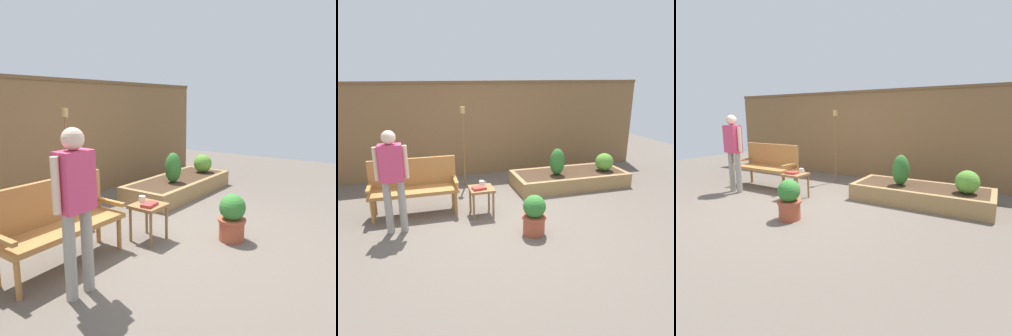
% 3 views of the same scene
% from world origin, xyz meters
% --- Properties ---
extents(ground_plane, '(14.00, 14.00, 0.00)m').
position_xyz_m(ground_plane, '(0.00, 0.00, 0.00)').
color(ground_plane, '#60564C').
extents(fence_back, '(8.40, 0.14, 2.16)m').
position_xyz_m(fence_back, '(0.00, 2.60, 1.09)').
color(fence_back, brown).
rests_on(fence_back, ground_plane).
extents(garden_bench, '(1.44, 0.48, 0.94)m').
position_xyz_m(garden_bench, '(-1.40, 0.69, 0.54)').
color(garden_bench, '#A87038').
rests_on(garden_bench, ground_plane).
extents(side_table, '(0.40, 0.40, 0.48)m').
position_xyz_m(side_table, '(-0.32, 0.29, 0.40)').
color(side_table, olive).
rests_on(side_table, ground_plane).
extents(cup_on_table, '(0.12, 0.09, 0.08)m').
position_xyz_m(cup_on_table, '(-0.28, 0.43, 0.52)').
color(cup_on_table, silver).
rests_on(cup_on_table, side_table).
extents(book_on_table, '(0.24, 0.17, 0.04)m').
position_xyz_m(book_on_table, '(-0.37, 0.24, 0.50)').
color(book_on_table, '#B2332D').
rests_on(book_on_table, side_table).
extents(potted_boxwood, '(0.36, 0.36, 0.61)m').
position_xyz_m(potted_boxwood, '(0.29, -0.59, 0.31)').
color(potted_boxwood, '#A84C33').
rests_on(potted_boxwood, ground_plane).
extents(raised_planter_bed, '(2.40, 1.00, 0.30)m').
position_xyz_m(raised_planter_bed, '(1.78, 1.21, 0.15)').
color(raised_planter_bed, '#997547').
rests_on(raised_planter_bed, ground_plane).
extents(shrub_near_bench, '(0.30, 0.30, 0.56)m').
position_xyz_m(shrub_near_bench, '(1.44, 1.10, 0.58)').
color(shrub_near_bench, brown).
rests_on(shrub_near_bench, raised_planter_bed).
extents(shrub_far_corner, '(0.38, 0.38, 0.38)m').
position_xyz_m(shrub_far_corner, '(2.54, 1.10, 0.49)').
color(shrub_far_corner, brown).
rests_on(shrub_far_corner, raised_planter_bed).
extents(tiki_torch, '(0.10, 0.10, 1.67)m').
position_xyz_m(tiki_torch, '(-0.37, 1.79, 1.15)').
color(tiki_torch, brown).
rests_on(tiki_torch, ground_plane).
extents(person_by_bench, '(0.47, 0.20, 1.56)m').
position_xyz_m(person_by_bench, '(-1.68, 0.03, 0.93)').
color(person_by_bench, gray).
rests_on(person_by_bench, ground_plane).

